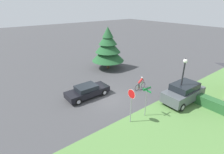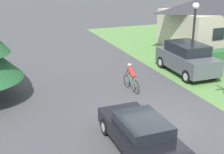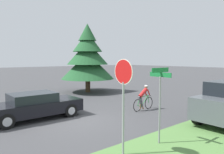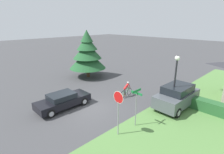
{
  "view_description": "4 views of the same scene",
  "coord_description": "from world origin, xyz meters",
  "px_view_note": "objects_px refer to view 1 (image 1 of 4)",
  "views": [
    {
      "loc": [
        12.62,
        -9.26,
        9.05
      ],
      "look_at": [
        -1.65,
        1.98,
        1.33
      ],
      "focal_mm": 28.0,
      "sensor_mm": 36.0,
      "label": 1
    },
    {
      "loc": [
        -6.21,
        -10.31,
        6.45
      ],
      "look_at": [
        -1.23,
        2.37,
        1.61
      ],
      "focal_mm": 50.0,
      "sensor_mm": 36.0,
      "label": 2
    },
    {
      "loc": [
        9.08,
        -5.28,
        3.0
      ],
      "look_at": [
        0.15,
        2.25,
        2.02
      ],
      "focal_mm": 35.0,
      "sensor_mm": 36.0,
      "label": 3
    },
    {
      "loc": [
        10.86,
        -7.86,
        6.92
      ],
      "look_at": [
        -0.66,
        3.57,
        1.84
      ],
      "focal_mm": 28.0,
      "sensor_mm": 36.0,
      "label": 4
    }
  ],
  "objects_px": {
    "cyclist": "(140,84)",
    "conifer_tall_near": "(108,48)",
    "sedan_left_lane": "(87,91)",
    "stop_sign": "(131,99)",
    "parked_suv_right": "(183,93)",
    "street_lamp": "(183,73)",
    "street_name_sign": "(146,97)"
  },
  "relations": [
    {
      "from": "cyclist",
      "to": "parked_suv_right",
      "type": "height_order",
      "value": "parked_suv_right"
    },
    {
      "from": "cyclist",
      "to": "street_name_sign",
      "type": "bearing_deg",
      "value": -135.1
    },
    {
      "from": "street_name_sign",
      "to": "street_lamp",
      "type": "bearing_deg",
      "value": 81.5
    },
    {
      "from": "parked_suv_right",
      "to": "stop_sign",
      "type": "xyz_separation_m",
      "value": [
        -0.83,
        -6.32,
        1.16
      ]
    },
    {
      "from": "stop_sign",
      "to": "conifer_tall_near",
      "type": "xyz_separation_m",
      "value": [
        -11.48,
        6.38,
        0.95
      ]
    },
    {
      "from": "cyclist",
      "to": "sedan_left_lane",
      "type": "bearing_deg",
      "value": 155.33
    },
    {
      "from": "cyclist",
      "to": "street_name_sign",
      "type": "height_order",
      "value": "street_name_sign"
    },
    {
      "from": "sedan_left_lane",
      "to": "street_lamp",
      "type": "xyz_separation_m",
      "value": [
        6.58,
        6.36,
        2.47
      ]
    },
    {
      "from": "parked_suv_right",
      "to": "cyclist",
      "type": "bearing_deg",
      "value": 107.97
    },
    {
      "from": "sedan_left_lane",
      "to": "parked_suv_right",
      "type": "height_order",
      "value": "parked_suv_right"
    },
    {
      "from": "sedan_left_lane",
      "to": "stop_sign",
      "type": "bearing_deg",
      "value": -84.14
    },
    {
      "from": "cyclist",
      "to": "conifer_tall_near",
      "type": "relative_size",
      "value": 0.29
    },
    {
      "from": "cyclist",
      "to": "parked_suv_right",
      "type": "relative_size",
      "value": 0.39
    },
    {
      "from": "cyclist",
      "to": "conifer_tall_near",
      "type": "distance_m",
      "value": 8.33
    },
    {
      "from": "parked_suv_right",
      "to": "conifer_tall_near",
      "type": "xyz_separation_m",
      "value": [
        -12.31,
        0.06,
        2.11
      ]
    },
    {
      "from": "sedan_left_lane",
      "to": "street_name_sign",
      "type": "distance_m",
      "value": 6.46
    },
    {
      "from": "sedan_left_lane",
      "to": "stop_sign",
      "type": "relative_size",
      "value": 1.51
    },
    {
      "from": "sedan_left_lane",
      "to": "parked_suv_right",
      "type": "distance_m",
      "value": 9.59
    },
    {
      "from": "stop_sign",
      "to": "conifer_tall_near",
      "type": "relative_size",
      "value": 0.49
    },
    {
      "from": "street_lamp",
      "to": "conifer_tall_near",
      "type": "relative_size",
      "value": 0.75
    },
    {
      "from": "street_lamp",
      "to": "conifer_tall_near",
      "type": "distance_m",
      "value": 12.26
    },
    {
      "from": "street_lamp",
      "to": "street_name_sign",
      "type": "relative_size",
      "value": 1.71
    },
    {
      "from": "stop_sign",
      "to": "street_lamp",
      "type": "xyz_separation_m",
      "value": [
        0.76,
        5.78,
        0.99
      ]
    },
    {
      "from": "street_lamp",
      "to": "parked_suv_right",
      "type": "bearing_deg",
      "value": 82.86
    },
    {
      "from": "parked_suv_right",
      "to": "stop_sign",
      "type": "bearing_deg",
      "value": 173.84
    },
    {
      "from": "sedan_left_lane",
      "to": "cyclist",
      "type": "distance_m",
      "value": 5.99
    },
    {
      "from": "cyclist",
      "to": "stop_sign",
      "type": "relative_size",
      "value": 0.59
    },
    {
      "from": "sedan_left_lane",
      "to": "cyclist",
      "type": "relative_size",
      "value": 2.55
    },
    {
      "from": "street_name_sign",
      "to": "conifer_tall_near",
      "type": "xyz_separation_m",
      "value": [
        -11.62,
        4.76,
        1.23
      ]
    },
    {
      "from": "cyclist",
      "to": "parked_suv_right",
      "type": "bearing_deg",
      "value": -76.57
    },
    {
      "from": "sedan_left_lane",
      "to": "conifer_tall_near",
      "type": "xyz_separation_m",
      "value": [
        -5.67,
        6.96,
        2.43
      ]
    },
    {
      "from": "street_lamp",
      "to": "street_name_sign",
      "type": "distance_m",
      "value": 4.4
    }
  ]
}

